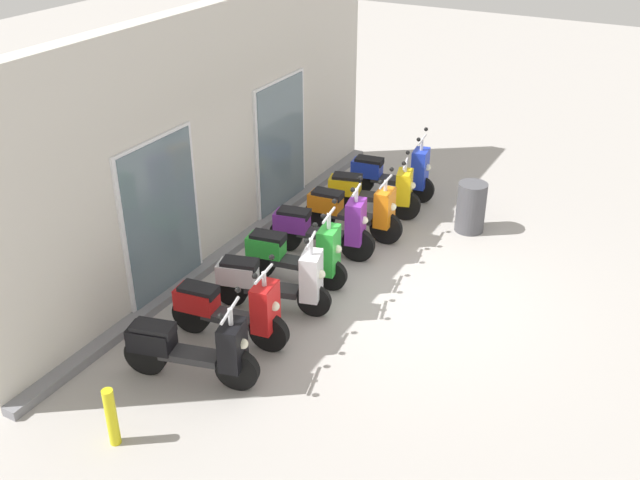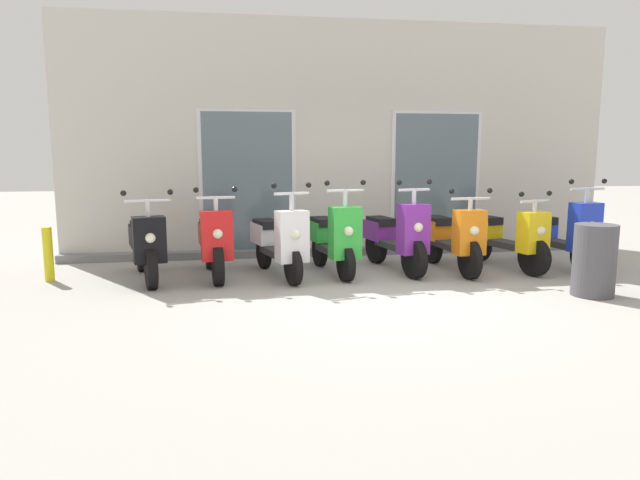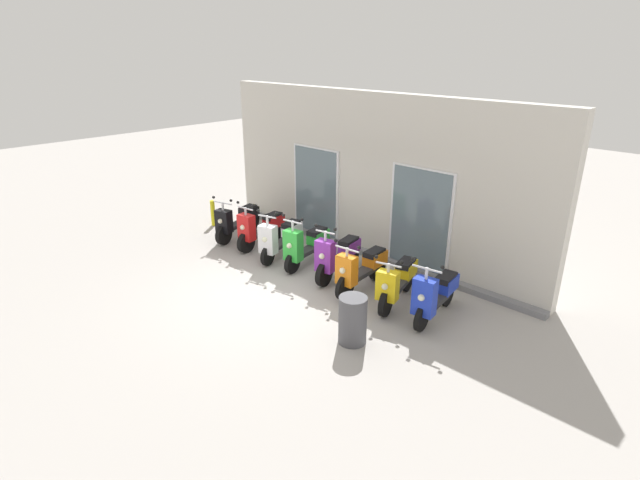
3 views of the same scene
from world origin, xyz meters
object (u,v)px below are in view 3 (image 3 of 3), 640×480
at_px(curb_bollard, 213,213).
at_px(trash_bin, 353,320).
at_px(scooter_blue, 435,294).
at_px(scooter_yellow, 397,281).
at_px(scooter_green, 306,245).
at_px(scooter_orange, 361,268).
at_px(scooter_black, 237,221).
at_px(scooter_white, 280,237).
at_px(scooter_red, 261,228).
at_px(scooter_purple, 338,255).

xyz_separation_m(curb_bollard, trash_bin, (6.44, -1.72, 0.06)).
bearing_deg(scooter_blue, scooter_yellow, 178.78).
bearing_deg(scooter_green, scooter_orange, -2.34).
xyz_separation_m(scooter_black, scooter_white, (1.71, -0.07, 0.03)).
bearing_deg(scooter_yellow, scooter_black, 179.90).
height_order(scooter_green, curb_bollard, scooter_green).
bearing_deg(curb_bollard, scooter_green, -1.39).
distance_m(scooter_yellow, trash_bin, 1.64).
relative_size(scooter_red, scooter_green, 1.05).
height_order(scooter_red, scooter_orange, scooter_red).
relative_size(scooter_red, scooter_orange, 0.97).
xyz_separation_m(scooter_red, scooter_purple, (2.49, 0.03, 0.01)).
bearing_deg(scooter_purple, curb_bollard, 179.71).
relative_size(scooter_green, scooter_blue, 0.98).
bearing_deg(scooter_blue, scooter_green, 179.45).
xyz_separation_m(scooter_red, scooter_blue, (4.92, -0.07, 0.03)).
bearing_deg(trash_bin, scooter_orange, 125.25).
bearing_deg(scooter_green, scooter_purple, 4.23).
relative_size(scooter_yellow, scooter_blue, 1.03).
bearing_deg(curb_bollard, scooter_yellow, -0.96).
xyz_separation_m(scooter_black, scooter_red, (0.86, 0.05, 0.01)).
distance_m(scooter_red, scooter_green, 1.60).
height_order(scooter_orange, scooter_yellow, scooter_orange).
bearing_deg(scooter_purple, scooter_yellow, -2.88).
relative_size(scooter_green, scooter_yellow, 0.95).
xyz_separation_m(scooter_green, scooter_yellow, (2.49, -0.01, -0.04)).
xyz_separation_m(scooter_white, trash_bin, (3.51, -1.55, -0.07)).
distance_m(scooter_green, scooter_orange, 1.66).
bearing_deg(trash_bin, scooter_yellow, 99.55).
bearing_deg(scooter_red, scooter_orange, -1.91).
height_order(scooter_black, scooter_purple, scooter_purple).
distance_m(scooter_green, scooter_yellow, 2.49).
relative_size(scooter_white, scooter_yellow, 0.98).
relative_size(scooter_orange, trash_bin, 2.01).
relative_size(scooter_white, trash_bin, 1.90).
height_order(scooter_black, scooter_white, scooter_white).
height_order(scooter_yellow, scooter_blue, scooter_blue).
bearing_deg(scooter_blue, scooter_purple, 177.69).
bearing_deg(scooter_black, scooter_orange, -0.86).
relative_size(scooter_purple, scooter_blue, 1.05).
xyz_separation_m(scooter_green, trash_bin, (2.76, -1.63, -0.08)).
relative_size(scooter_green, curb_bollard, 2.19).
distance_m(scooter_red, trash_bin, 4.67).
xyz_separation_m(scooter_blue, trash_bin, (-0.56, -1.60, -0.08)).
height_order(scooter_green, trash_bin, scooter_green).
bearing_deg(curb_bollard, scooter_orange, -1.68).
bearing_deg(scooter_purple, scooter_black, -178.78).
xyz_separation_m(scooter_yellow, trash_bin, (0.27, -1.62, -0.04)).
bearing_deg(trash_bin, curb_bollard, 165.05).
bearing_deg(scooter_blue, scooter_orange, -178.77).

